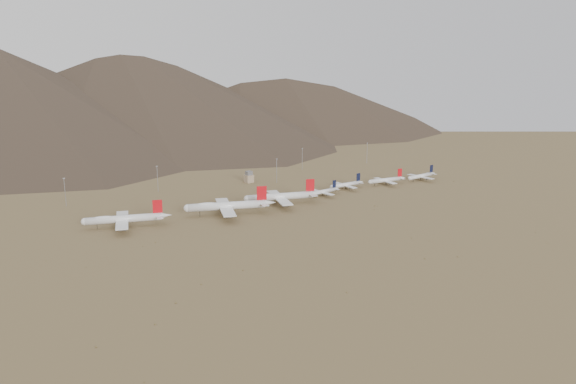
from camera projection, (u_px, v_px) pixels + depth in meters
ground at (292, 211)px, 479.03m from camera, size 3000.00×3000.00×0.00m
mountain_ridge at (40, 47)px, 1159.96m from camera, size 4400.00×1000.00×300.00m
widebody_west at (124, 219)px, 432.43m from camera, size 64.96×51.83×20.16m
widebody_centre at (227, 206)px, 466.83m from camera, size 73.33×58.76×23.00m
widebody_east at (281, 196)px, 500.21m from camera, size 69.79×55.59×21.57m
narrowbody_a at (324, 191)px, 532.44m from camera, size 39.85×28.74×13.16m
narrowbody_b at (346, 184)px, 560.12m from camera, size 43.20×30.85×14.25m
narrowbody_c at (387, 180)px, 579.33m from camera, size 46.34×33.71×15.36m
narrowbody_d at (422, 176)px, 600.55m from camera, size 44.69×32.10×14.74m
control_tower at (249, 177)px, 590.03m from camera, size 8.00×8.00×12.00m
mast_far_west at (65, 191)px, 492.22m from camera, size 2.00×0.60×25.70m
mast_west at (157, 177)px, 546.99m from camera, size 2.00×0.60×25.70m
mast_centre at (277, 169)px, 586.81m from camera, size 2.00×0.60×25.70m
mast_east at (302, 158)px, 653.85m from camera, size 2.00×0.60×25.70m
mast_far_east at (367, 152)px, 695.88m from camera, size 2.00×0.60×25.70m
desert_scrub at (323, 248)px, 385.97m from camera, size 417.43×175.38×0.71m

